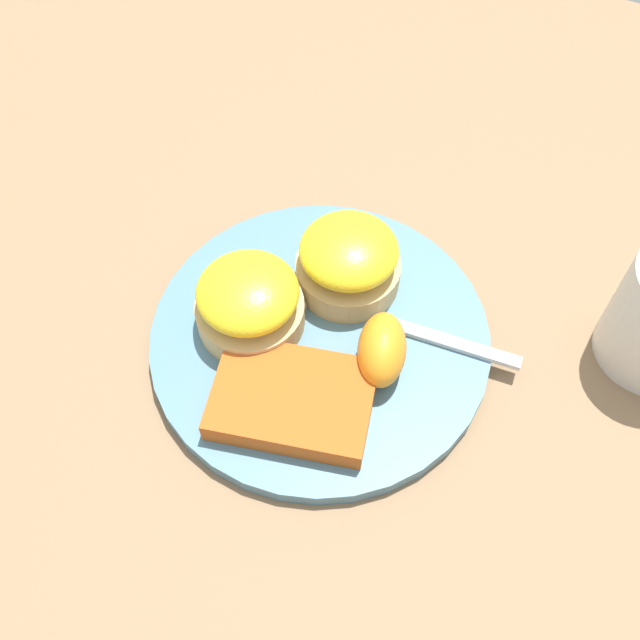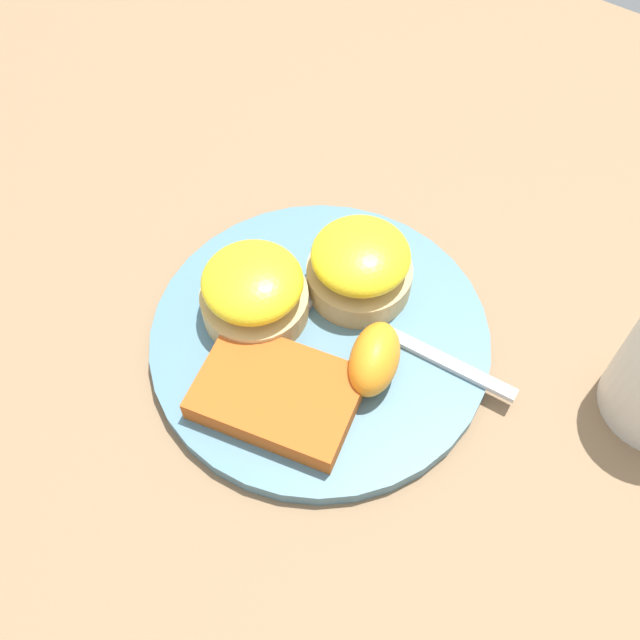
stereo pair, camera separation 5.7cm
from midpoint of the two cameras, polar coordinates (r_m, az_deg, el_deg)
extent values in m
plane|color=#846647|center=(0.59, 2.72, -1.99)|extent=(1.10, 1.10, 0.00)
cylinder|color=slate|center=(0.59, 2.74, -1.64)|extent=(0.27, 0.27, 0.01)
cylinder|color=tan|center=(0.60, 5.49, 3.18)|extent=(0.08, 0.08, 0.02)
ellipsoid|color=yellow|center=(0.58, 5.71, 4.82)|extent=(0.08, 0.08, 0.03)
cylinder|color=tan|center=(0.58, -2.23, 1.10)|extent=(0.08, 0.08, 0.02)
ellipsoid|color=yellow|center=(0.56, -2.33, 2.71)|extent=(0.08, 0.08, 0.03)
cube|color=#BB531B|center=(0.55, -0.30, -5.86)|extent=(0.13, 0.10, 0.02)
ellipsoid|color=orange|center=(0.55, 7.12, -3.20)|extent=(0.05, 0.07, 0.04)
cube|color=silver|center=(0.58, 12.35, -3.36)|extent=(0.11, 0.02, 0.00)
cube|color=silver|center=(0.60, 0.68, 2.38)|extent=(0.05, 0.03, 0.00)
camera|label=1|loc=(0.03, -87.13, 4.44)|focal=42.00mm
camera|label=2|loc=(0.03, 92.87, -4.44)|focal=42.00mm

